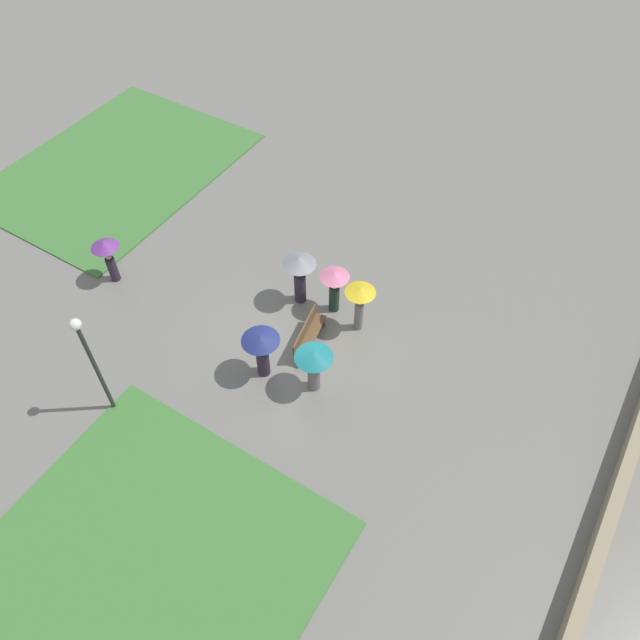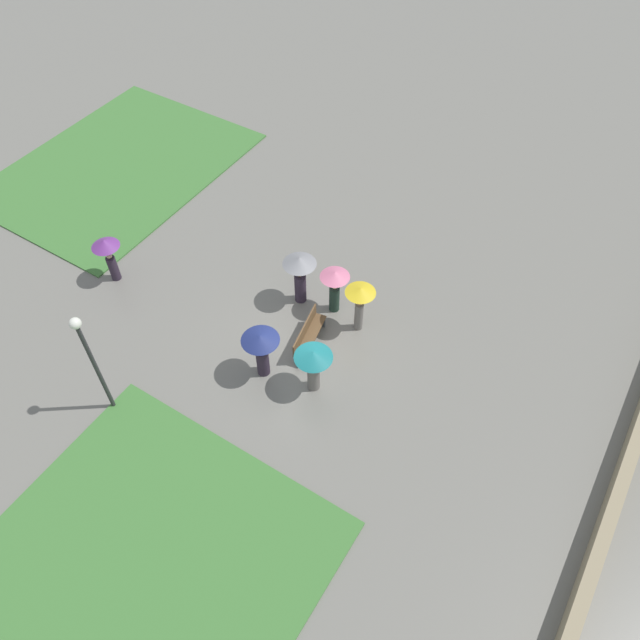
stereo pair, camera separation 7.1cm
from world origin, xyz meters
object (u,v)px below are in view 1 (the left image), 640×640
object	(u,v)px
crowd_person_grey	(300,271)
crowd_person_yellow	(360,299)
park_bench	(308,334)
crowd_person_teal	(314,362)
lone_walker_mid_plaza	(107,252)
crowd_person_navy	(261,348)
lamp_post	(90,354)
crowd_person_pink	(335,284)

from	to	relation	value
crowd_person_grey	crowd_person_yellow	world-z (taller)	crowd_person_grey
park_bench	crowd_person_teal	world-z (taller)	crowd_person_teal
park_bench	crowd_person_yellow	size ratio (longest dim) A/B	1.03
lone_walker_mid_plaza	crowd_person_grey	bearing A→B (deg)	44.00
crowd_person_navy	lone_walker_mid_plaza	xyz separation A→B (m)	(0.54, 6.81, 0.08)
crowd_person_teal	crowd_person_navy	world-z (taller)	crowd_person_navy
lamp_post	crowd_person_teal	world-z (taller)	lamp_post
park_bench	lamp_post	xyz separation A→B (m)	(-5.11, 3.67, 2.16)
crowd_person_teal	crowd_person_pink	size ratio (longest dim) A/B	0.99
lamp_post	crowd_person_pink	size ratio (longest dim) A/B	2.28
lamp_post	crowd_person_navy	bearing A→B (deg)	-42.17
crowd_person_yellow	crowd_person_grey	bearing A→B (deg)	138.69
park_bench	crowd_person_navy	world-z (taller)	crowd_person_navy
park_bench	crowd_person_pink	bearing A→B (deg)	-9.21
park_bench	crowd_person_pink	world-z (taller)	crowd_person_pink
crowd_person_yellow	crowd_person_pink	world-z (taller)	crowd_person_yellow
crowd_person_teal	lamp_post	bearing A→B (deg)	-153.94
crowd_person_yellow	lone_walker_mid_plaza	xyz separation A→B (m)	(-2.59, 8.41, -0.07)
crowd_person_grey	lone_walker_mid_plaza	distance (m)	6.65
crowd_person_teal	crowd_person_navy	size ratio (longest dim) A/B	0.98
park_bench	lone_walker_mid_plaza	bearing A→B (deg)	87.48
lamp_post	lone_walker_mid_plaza	bearing A→B (deg)	43.02
crowd_person_yellow	crowd_person_pink	xyz separation A→B (m)	(0.28, 1.10, -0.15)
lamp_post	lone_walker_mid_plaza	world-z (taller)	lamp_post
crowd_person_navy	crowd_person_pink	bearing A→B (deg)	-166.77
crowd_person_grey	crowd_person_yellow	distance (m)	2.30
park_bench	crowd_person_pink	xyz separation A→B (m)	(1.73, 0.06, 0.76)
lamp_post	crowd_person_grey	size ratio (longest dim) A/B	2.03
park_bench	crowd_person_pink	distance (m)	1.89
crowd_person_pink	lone_walker_mid_plaza	xyz separation A→B (m)	(-2.87, 7.31, 0.08)
crowd_person_yellow	crowd_person_navy	size ratio (longest dim) A/B	1.06
crowd_person_grey	crowd_person_yellow	bearing A→B (deg)	-89.38
park_bench	crowd_person_teal	xyz separation A→B (m)	(-1.32, -1.05, 0.80)
park_bench	lone_walker_mid_plaza	distance (m)	7.51
lamp_post	crowd_person_pink	world-z (taller)	lamp_post
lamp_post	crowd_person_pink	bearing A→B (deg)	-27.79
park_bench	crowd_person_navy	size ratio (longest dim) A/B	1.09
crowd_person_navy	crowd_person_yellow	bearing A→B (deg)	174.55
crowd_person_teal	crowd_person_grey	world-z (taller)	crowd_person_grey
crowd_person_pink	lone_walker_mid_plaza	size ratio (longest dim) A/B	0.98
lamp_post	crowd_person_yellow	xyz separation A→B (m)	(6.56, -4.70, -1.25)
crowd_person_yellow	crowd_person_pink	size ratio (longest dim) A/B	1.07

